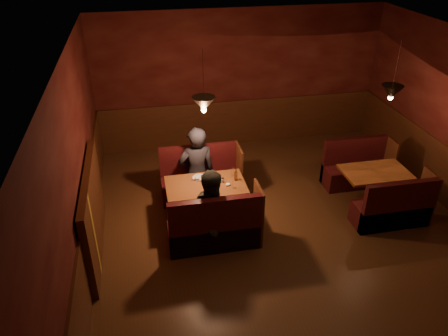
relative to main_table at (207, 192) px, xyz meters
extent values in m
cube|color=#5A3117|center=(1.17, -0.79, -0.53)|extent=(6.00, 7.00, 0.01)
cube|color=black|center=(1.17, -0.79, 2.38)|extent=(6.00, 7.00, 0.01)
cube|color=black|center=(1.17, 2.71, 0.92)|extent=(6.00, 0.01, 2.90)
cube|color=black|center=(-1.83, -0.79, 0.92)|extent=(0.01, 7.00, 2.90)
cube|color=#391F13|center=(1.17, 2.69, -0.03)|extent=(6.00, 0.04, 1.00)
cube|color=#391F13|center=(-1.81, -0.79, -0.03)|extent=(0.04, 7.00, 1.00)
cube|color=#391F13|center=(-1.75, -0.39, 0.12)|extent=(0.10, 2.20, 1.30)
cube|color=#B38C2D|center=(-1.69, -0.94, 0.12)|extent=(0.01, 0.12, 1.30)
cylinder|color=#333333|center=(-0.01, 0.00, 1.92)|extent=(0.01, 0.01, 0.80)
cone|color=black|center=(-0.01, 0.00, 1.52)|extent=(0.34, 0.34, 0.22)
sphere|color=#FFBF72|center=(-0.01, 0.00, 1.43)|extent=(0.08, 0.08, 0.08)
cylinder|color=#333333|center=(2.91, -0.08, 1.92)|extent=(0.01, 0.01, 0.80)
cone|color=black|center=(2.91, -0.08, 1.52)|extent=(0.34, 0.34, 0.22)
sphere|color=#FFBF72|center=(2.91, -0.08, 1.43)|extent=(0.08, 0.08, 0.08)
cube|color=#5D2810|center=(-0.01, 0.00, 0.13)|extent=(1.27, 0.77, 0.05)
cylinder|color=#391F13|center=(-0.01, 0.00, -0.21)|extent=(0.13, 0.13, 0.64)
cylinder|color=#391F13|center=(-0.01, 0.00, -0.51)|extent=(0.51, 0.51, 0.04)
cylinder|color=silver|center=(0.07, -0.11, 0.16)|extent=(0.25, 0.25, 0.02)
cube|color=black|center=(0.06, -0.12, 0.19)|extent=(0.08, 0.07, 0.03)
ellipsoid|color=silver|center=(-0.05, -0.13, 0.20)|extent=(0.06, 0.06, 0.05)
cube|color=tan|center=(0.13, -0.17, 0.19)|extent=(0.08, 0.06, 0.03)
cylinder|color=silver|center=(0.05, -0.20, 0.18)|extent=(0.07, 0.10, 0.01)
cylinder|color=silver|center=(-0.08, 0.21, 0.16)|extent=(0.24, 0.24, 0.01)
ellipsoid|color=beige|center=(-0.12, 0.16, 0.19)|extent=(0.09, 0.09, 0.05)
cube|color=silver|center=(-0.14, 0.13, 0.17)|extent=(0.17, 0.09, 0.00)
cylinder|color=white|center=(0.27, 0.00, 0.19)|extent=(0.05, 0.05, 0.08)
cylinder|color=white|center=(0.47, 0.18, 0.22)|extent=(0.07, 0.07, 0.14)
cylinder|color=white|center=(0.41, -0.20, 0.22)|extent=(0.07, 0.07, 0.14)
cylinder|color=#47230F|center=(0.49, 0.03, 0.23)|extent=(0.05, 0.05, 0.15)
cylinder|color=#47230F|center=(0.49, 0.03, 0.33)|extent=(0.02, 0.02, 0.06)
ellipsoid|color=white|center=(0.33, -0.11, 0.18)|extent=(0.10, 0.09, 0.04)
cube|color=#3E0E13|center=(-0.01, 0.66, -0.32)|extent=(1.37, 0.50, 0.41)
cube|color=#3E0E13|center=(-0.01, 0.86, -0.05)|extent=(1.37, 0.11, 0.96)
cube|color=#391F13|center=(0.69, 0.66, -0.05)|extent=(0.04, 0.50, 0.96)
cube|color=#3E0E13|center=(-0.01, -0.66, -0.32)|extent=(1.37, 0.50, 0.41)
cube|color=#3E0E13|center=(-0.01, -0.86, -0.05)|extent=(1.37, 0.11, 0.96)
cube|color=#391F13|center=(0.69, -0.66, -0.05)|extent=(0.04, 0.50, 0.96)
cube|color=#5D2810|center=(2.91, -0.08, 0.09)|extent=(1.12, 0.72, 0.04)
cylinder|color=#391F13|center=(2.91, -0.08, -0.23)|extent=(0.12, 0.12, 0.59)
cylinder|color=#391F13|center=(2.91, -0.08, -0.51)|extent=(0.47, 0.47, 0.03)
cube|color=#3E0E13|center=(2.91, 0.53, -0.34)|extent=(1.21, 0.47, 0.38)
cube|color=#3E0E13|center=(2.91, 0.71, -0.08)|extent=(1.21, 0.10, 0.89)
cube|color=#391F13|center=(3.54, 0.53, -0.08)|extent=(0.03, 0.47, 0.89)
cube|color=#3E0E13|center=(2.91, -0.69, -0.34)|extent=(1.21, 0.47, 0.38)
cube|color=#3E0E13|center=(2.91, -0.88, -0.08)|extent=(1.21, 0.10, 0.89)
cube|color=#391F13|center=(3.54, -0.69, -0.08)|extent=(0.03, 0.47, 0.89)
imported|color=black|center=(-0.07, 0.60, 0.35)|extent=(0.68, 0.47, 1.76)
imported|color=black|center=(0.01, -0.65, 0.29)|extent=(0.91, 0.78, 1.62)
camera|label=1|loc=(-0.89, -5.87, 3.87)|focal=35.00mm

